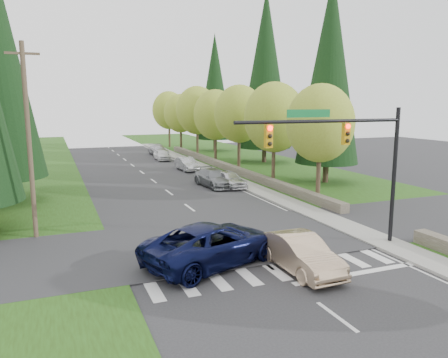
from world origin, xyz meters
TOP-DOWN VIEW (x-y plane):
  - ground at (0.00, 0.00)m, footprint 120.00×120.00m
  - grass_east at (13.00, 20.00)m, footprint 14.00×110.00m
  - cross_street at (0.00, 8.00)m, footprint 120.00×8.00m
  - sidewalk_east at (6.90, 22.00)m, footprint 1.80×80.00m
  - curb_east at (6.05, 22.00)m, footprint 0.20×80.00m
  - stone_wall_north at (8.60, 30.00)m, footprint 0.70×40.00m
  - traffic_signal at (4.37, 4.50)m, footprint 8.70×0.37m
  - utility_pole at (-9.50, 12.00)m, footprint 1.60×0.24m
  - decid_tree_0 at (9.20, 14.00)m, footprint 4.80×4.80m
  - decid_tree_1 at (9.30, 21.00)m, footprint 5.20×5.20m
  - decid_tree_2 at (9.10, 28.00)m, footprint 5.00×5.00m
  - decid_tree_3 at (9.20, 35.00)m, footprint 5.00×5.00m
  - decid_tree_4 at (9.30, 42.00)m, footprint 5.40×5.40m
  - decid_tree_5 at (9.10, 49.00)m, footprint 4.80×4.80m
  - decid_tree_6 at (9.20, 56.00)m, footprint 5.20×5.20m
  - conifer_e_a at (14.00, 20.00)m, footprint 5.44×5.44m
  - conifer_e_b at (15.00, 34.00)m, footprint 6.12×6.12m
  - conifer_e_c at (14.00, 48.00)m, footprint 5.10×5.10m
  - sedan_champagne at (0.99, 2.95)m, footprint 1.76×4.73m
  - suv_navy at (-2.11, 5.09)m, footprint 7.23×5.12m
  - parked_car_a at (5.18, 21.18)m, footprint 2.22×4.40m
  - parked_car_b at (4.20, 22.00)m, footprint 2.53×5.24m
  - parked_car_c at (4.63, 31.41)m, footprint 1.66×4.25m
  - parked_car_d at (4.20, 40.64)m, footprint 1.65×3.93m
  - parked_car_e at (5.03, 46.01)m, footprint 2.02×4.88m

SIDE VIEW (x-z plane):
  - ground at x=0.00m, z-range 0.00..0.00m
  - cross_street at x=0.00m, z-range -0.05..0.05m
  - grass_east at x=13.00m, z-range 0.00..0.06m
  - sidewalk_east at x=6.90m, z-range 0.00..0.13m
  - curb_east at x=6.05m, z-range 0.00..0.13m
  - stone_wall_north at x=8.60m, z-range 0.00..0.70m
  - parked_car_d at x=4.20m, z-range 0.00..1.33m
  - parked_car_c at x=4.63m, z-range 0.00..1.38m
  - parked_car_e at x=5.03m, z-range 0.00..1.41m
  - parked_car_a at x=5.18m, z-range 0.00..1.44m
  - parked_car_b at x=4.20m, z-range 0.00..1.47m
  - sedan_champagne at x=0.99m, z-range 0.00..1.54m
  - suv_navy at x=-2.11m, z-range 0.00..1.83m
  - traffic_signal at x=4.37m, z-range 1.58..8.38m
  - utility_pole at x=-9.50m, z-range 0.14..10.14m
  - decid_tree_5 at x=9.10m, z-range 1.38..9.68m
  - decid_tree_0 at x=9.20m, z-range 1.41..9.78m
  - decid_tree_3 at x=9.20m, z-range 1.39..9.94m
  - decid_tree_1 at x=9.30m, z-range 1.40..10.20m
  - decid_tree_6 at x=9.20m, z-range 1.43..10.30m
  - decid_tree_2 at x=9.10m, z-range 1.52..10.34m
  - decid_tree_4 at x=9.30m, z-range 1.47..10.65m
  - conifer_e_c at x=14.00m, z-range 0.89..17.69m
  - conifer_e_a at x=14.00m, z-range 0.89..18.69m
  - conifer_e_b at x=15.00m, z-range 0.89..20.69m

